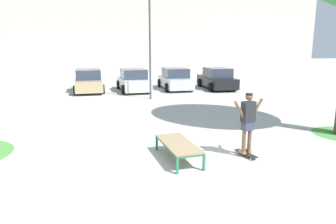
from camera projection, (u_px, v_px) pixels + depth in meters
name	position (u px, v px, depth m)	size (l,w,h in m)	color
ground_plane	(187.00, 162.00, 8.20)	(120.00, 120.00, 0.00)	#B7B5AD
building_facade	(145.00, 20.00, 37.96)	(43.99, 4.00, 12.36)	beige
skate_box	(178.00, 145.00, 8.31)	(0.98, 1.98, 0.46)	#237A4C
skateboard	(246.00, 154.00, 8.61)	(0.41, 0.82, 0.09)	black
skater	(248.00, 119.00, 8.40)	(0.98, 0.38, 1.69)	brown
car_tan	(89.00, 81.00, 20.68)	(2.14, 4.31, 1.50)	tan
car_white	(133.00, 81.00, 20.95)	(2.21, 4.34, 1.50)	silver
car_silver	(175.00, 79.00, 21.84)	(2.03, 4.26, 1.50)	#B7BABF
car_black	(217.00, 79.00, 22.02)	(1.95, 4.22, 1.50)	black
light_post	(150.00, 31.00, 17.13)	(0.36, 0.36, 5.83)	#4C4C51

